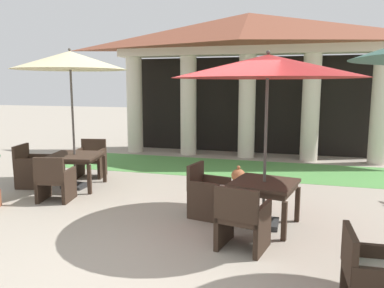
% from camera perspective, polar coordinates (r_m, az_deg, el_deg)
% --- Properties ---
extents(ground_plane, '(60.00, 60.00, 0.00)m').
position_cam_1_polar(ground_plane, '(4.91, -4.09, -17.32)').
color(ground_plane, '#9E9384').
extents(background_pavilion, '(8.47, 2.55, 4.22)m').
position_cam_1_polar(background_pavilion, '(11.63, 8.50, 13.57)').
color(background_pavilion, beige).
rests_on(background_pavilion, ground).
extents(lawn_strip, '(10.27, 2.26, 0.01)m').
position_cam_1_polar(lawn_strip, '(10.02, 6.74, -3.66)').
color(lawn_strip, '#519347').
rests_on(lawn_strip, ground).
extents(patio_table_near_foreground, '(1.21, 1.21, 0.71)m').
position_cam_1_polar(patio_table_near_foreground, '(8.42, -17.19, -2.11)').
color(patio_table_near_foreground, '#38281E').
rests_on(patio_table_near_foreground, ground).
extents(patio_umbrella_near_foreground, '(2.31, 2.31, 2.91)m').
position_cam_1_polar(patio_umbrella_near_foreground, '(8.29, -17.84, 11.71)').
color(patio_umbrella_near_foreground, '#2D2D2D').
rests_on(patio_umbrella_near_foreground, ground).
extents(patio_chair_near_foreground_north, '(0.71, 0.65, 0.88)m').
position_cam_1_polar(patio_chair_near_foreground_north, '(9.35, -14.89, -2.24)').
color(patio_chair_near_foreground_north, '#38281E').
rests_on(patio_chair_near_foreground_north, ground).
extents(patio_chair_near_foreground_west, '(0.64, 0.70, 0.90)m').
position_cam_1_polar(patio_chair_near_foreground_west, '(8.87, -23.01, -3.24)').
color(patio_chair_near_foreground_west, '#38281E').
rests_on(patio_chair_near_foreground_west, ground).
extents(patio_chair_near_foreground_south, '(0.67, 0.67, 0.87)m').
position_cam_1_polar(patio_chair_near_foreground_south, '(7.59, -19.89, -5.18)').
color(patio_chair_near_foreground_south, '#38281E').
rests_on(patio_chair_near_foreground_south, ground).
extents(patio_table_mid_left, '(1.09, 1.09, 0.70)m').
position_cam_1_polar(patio_table_mid_left, '(5.96, 10.77, -6.49)').
color(patio_table_mid_left, '#38281E').
rests_on(patio_table_mid_left, ground).
extents(patio_umbrella_mid_left, '(2.84, 2.84, 2.66)m').
position_cam_1_polar(patio_umbrella_mid_left, '(5.76, 11.30, 11.20)').
color(patio_umbrella_mid_left, '#2D2D2D').
rests_on(patio_umbrella_mid_left, ground).
extents(patio_chair_mid_left_west, '(0.66, 0.65, 0.87)m').
position_cam_1_polar(patio_chair_mid_left_west, '(6.34, 2.33, -7.26)').
color(patio_chair_mid_left_west, '#38281E').
rests_on(patio_chair_mid_left_west, ground).
extents(patio_chair_mid_left_south, '(0.71, 0.70, 0.89)m').
position_cam_1_polar(patio_chair_mid_left_south, '(5.15, 7.54, -11.12)').
color(patio_chair_mid_left_south, '#38281E').
rests_on(patio_chair_mid_left_south, ground).
extents(patio_chair_mid_right_west, '(0.57, 0.61, 0.84)m').
position_cam_1_polar(patio_chair_mid_right_west, '(4.08, 25.45, -17.78)').
color(patio_chair_mid_right_west, '#38281E').
rests_on(patio_chair_mid_right_west, ground).
extents(terracotta_urn, '(0.32, 0.32, 0.38)m').
position_cam_1_polar(terracotta_urn, '(8.61, 6.98, -4.71)').
color(terracotta_urn, '#9E5633').
rests_on(terracotta_urn, ground).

